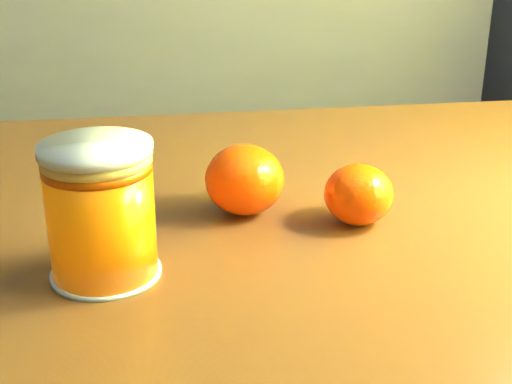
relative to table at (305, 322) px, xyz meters
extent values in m
cube|color=brown|center=(0.00, 0.00, 0.08)|extent=(1.10, 0.82, 0.04)
cylinder|color=orange|center=(-0.17, -0.05, 0.14)|extent=(0.08, 0.08, 0.09)
cylinder|color=#E3B55C|center=(-0.17, -0.05, 0.19)|extent=(0.08, 0.08, 0.01)
cylinder|color=silver|center=(-0.17, -0.05, 0.20)|extent=(0.08, 0.08, 0.01)
ellipsoid|color=#FF4705|center=(0.04, 0.00, 0.13)|extent=(0.06, 0.06, 0.05)
ellipsoid|color=#FF4705|center=(-0.05, 0.04, 0.13)|extent=(0.09, 0.09, 0.06)
camera|label=1|loc=(-0.18, -0.53, 0.36)|focal=50.00mm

